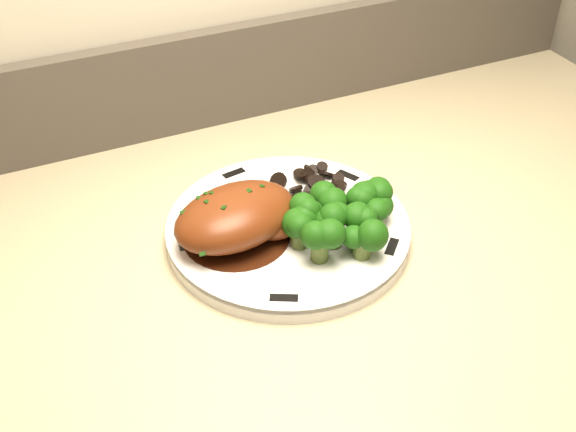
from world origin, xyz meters
name	(u,v)px	position (x,y,z in m)	size (l,w,h in m)	color
plate	(288,230)	(0.20, 1.74, 0.83)	(0.24, 0.24, 0.02)	white
rim_accent_0	(348,176)	(0.29, 1.79, 0.84)	(0.03, 0.01, 0.00)	black
rim_accent_1	(234,173)	(0.18, 1.85, 0.84)	(0.03, 0.01, 0.00)	black
rim_accent_2	(183,242)	(0.09, 1.76, 0.84)	(0.03, 0.01, 0.00)	black
rim_accent_3	(284,298)	(0.15, 1.65, 0.84)	(0.03, 0.01, 0.00)	black
rim_accent_4	(392,247)	(0.27, 1.67, 0.84)	(0.03, 0.01, 0.00)	black
gravy_pool	(236,236)	(0.14, 1.75, 0.84)	(0.10, 0.10, 0.00)	#331509
chicken_breast	(240,217)	(0.15, 1.75, 0.86)	(0.14, 0.11, 0.05)	brown
mushroom_pile	(304,187)	(0.24, 1.79, 0.84)	(0.08, 0.06, 0.02)	black
broccoli_florets	(342,217)	(0.24, 1.71, 0.86)	(0.11, 0.09, 0.04)	#5B712F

